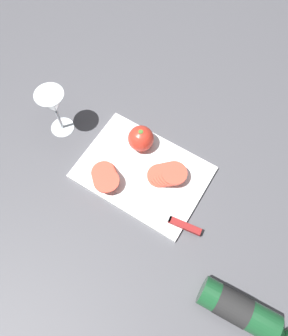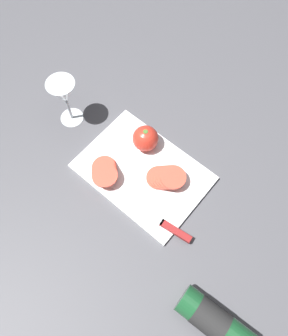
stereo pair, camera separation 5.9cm
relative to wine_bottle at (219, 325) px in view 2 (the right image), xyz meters
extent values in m
plane|color=#4C4C51|center=(-0.41, 0.19, -0.04)|extent=(3.00, 3.00, 0.00)
cube|color=white|center=(-0.41, 0.20, -0.03)|extent=(0.38, 0.27, 0.01)
cylinder|color=#194C28|center=(-0.01, 0.00, 0.00)|extent=(0.20, 0.09, 0.07)
cylinder|color=black|center=(-0.03, 0.00, 0.00)|extent=(0.09, 0.08, 0.08)
cylinder|color=silver|center=(-0.72, 0.20, -0.04)|extent=(0.08, 0.08, 0.00)
cylinder|color=silver|center=(-0.72, 0.20, 0.01)|extent=(0.01, 0.01, 0.08)
cone|color=silver|center=(-0.72, 0.20, 0.09)|extent=(0.09, 0.09, 0.09)
cone|color=beige|center=(-0.72, 0.20, 0.07)|extent=(0.03, 0.03, 0.03)
sphere|color=red|center=(-0.47, 0.27, 0.02)|extent=(0.08, 0.08, 0.08)
cylinder|color=#47702D|center=(-0.47, 0.27, 0.05)|extent=(0.01, 0.01, 0.01)
cube|color=silver|center=(-0.36, 0.10, -0.02)|extent=(0.18, 0.05, 0.00)
cube|color=silver|center=(-0.27, 0.11, -0.02)|extent=(0.01, 0.02, 0.01)
cube|color=maroon|center=(-0.22, 0.12, -0.02)|extent=(0.10, 0.03, 0.01)
cylinder|color=#DB4C38|center=(-0.36, 0.21, -0.02)|extent=(0.08, 0.08, 0.01)
cylinder|color=#DB4C38|center=(-0.36, 0.22, -0.01)|extent=(0.08, 0.08, 0.01)
cylinder|color=#DB4C38|center=(-0.35, 0.22, -0.01)|extent=(0.08, 0.08, 0.01)
cylinder|color=#DB4C38|center=(-0.34, 0.22, 0.00)|extent=(0.08, 0.08, 0.01)
cylinder|color=#DB4C38|center=(-0.33, 0.23, 0.01)|extent=(0.08, 0.08, 0.01)
cylinder|color=#DB4C38|center=(-0.32, 0.23, 0.01)|extent=(0.08, 0.08, 0.01)
cylinder|color=#DB4C38|center=(-0.51, 0.13, -0.02)|extent=(0.08, 0.08, 0.01)
cylinder|color=#DB4C38|center=(-0.50, 0.13, -0.01)|extent=(0.08, 0.08, 0.01)
cylinder|color=#DB4C38|center=(-0.50, 0.12, -0.01)|extent=(0.08, 0.08, 0.01)
cylinder|color=#DB4C38|center=(-0.49, 0.12, 0.00)|extent=(0.08, 0.08, 0.01)
cylinder|color=#DB4C38|center=(-0.49, 0.11, 0.01)|extent=(0.08, 0.08, 0.01)
cylinder|color=#DB4C38|center=(-0.48, 0.11, 0.01)|extent=(0.08, 0.08, 0.01)
camera|label=1|loc=(-0.20, -0.14, 0.88)|focal=35.00mm
camera|label=2|loc=(-0.15, -0.11, 0.88)|focal=35.00mm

